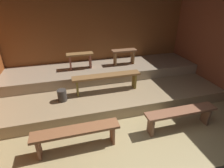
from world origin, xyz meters
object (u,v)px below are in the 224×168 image
object	(u,v)px
bench_floor_right	(181,114)
bench_floor_left	(76,133)
bench_middle_right	(124,54)
pail_lower	(62,95)
bench_middle_left	(80,58)
bench_lower_center	(107,78)

from	to	relation	value
bench_floor_right	bench_floor_left	bearing A→B (deg)	180.00
bench_middle_right	pail_lower	xyz separation A→B (m)	(-2.08, -1.32, -0.51)
bench_floor_right	bench_middle_left	world-z (taller)	bench_middle_left
bench_middle_right	bench_lower_center	bearing A→B (deg)	-127.79
bench_lower_center	pail_lower	distance (m)	1.25
bench_floor_left	bench_lower_center	distance (m)	1.89
bench_lower_center	bench_middle_left	size ratio (longest dim) A/B	2.27
bench_floor_left	bench_floor_right	size ratio (longest dim) A/B	1.00
bench_floor_left	pail_lower	world-z (taller)	pail_lower
pail_lower	bench_middle_right	bearing A→B (deg)	32.30
bench_middle_left	bench_middle_right	world-z (taller)	same
bench_floor_left	bench_middle_left	world-z (taller)	bench_middle_left
bench_floor_left	pail_lower	xyz separation A→B (m)	(-0.22, 1.39, 0.06)
bench_floor_left	pail_lower	size ratio (longest dim) A/B	5.41
bench_floor_right	bench_lower_center	bearing A→B (deg)	128.91
bench_lower_center	bench_middle_left	bearing A→B (deg)	117.26
bench_floor_right	bench_middle_left	size ratio (longest dim) A/B	2.01
bench_lower_center	bench_floor_left	bearing A→B (deg)	-121.91
bench_floor_right	bench_lower_center	world-z (taller)	bench_lower_center
bench_lower_center	bench_middle_left	distance (m)	1.29
bench_middle_left	pail_lower	distance (m)	1.55
bench_floor_left	bench_middle_left	bearing A→B (deg)	81.43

